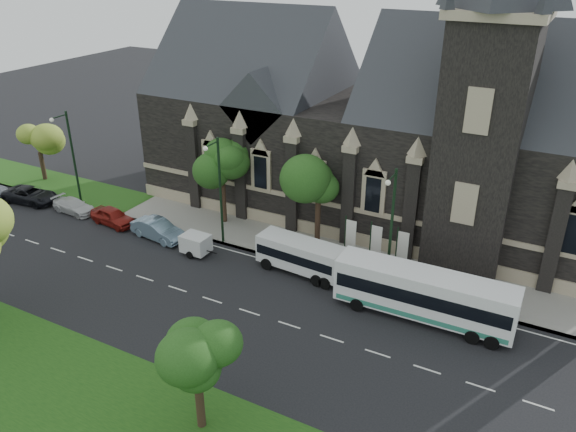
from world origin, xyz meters
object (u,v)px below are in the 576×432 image
Objects in this scene: tree_walk_right at (322,179)px; street_lamp_far at (71,154)px; banner_flag_center at (374,242)px; banner_flag_left at (349,236)px; tour_coach at (424,294)px; sedan at (158,230)px; tree_walk_left at (225,161)px; shuttle_bus at (301,254)px; tree_park_east at (201,352)px; car_far_black at (30,195)px; tree_walk_far at (40,137)px; street_lamp_near at (391,224)px; car_far_red at (113,216)px; banner_flag_right at (400,248)px; street_lamp_mid at (219,186)px; car_far_white at (74,206)px; box_trailer at (196,243)px.

street_lamp_far is at bearing -171.14° from tree_walk_right.
banner_flag_left is at bearing 180.00° from banner_flag_center.
tour_coach is 22.49m from sedan.
shuttle_bus is (9.48, -4.50, -4.24)m from tree_walk_left.
tree_park_east is 34.43m from car_far_black.
shuttle_bus is at bearing -7.20° from tree_walk_far.
tree_walk_far is 37.95m from street_lamp_near.
tree_walk_far is 1.42× the size of car_far_red.
shuttle_bus is (0.47, -4.51, -4.32)m from tree_walk_right.
street_lamp_far is 2.25× the size of banner_flag_right.
tree_park_east reaches higher than banner_flag_left.
car_far_red is at bearing -172.02° from street_lamp_mid.
car_far_red is (-10.37, -1.46, -4.36)m from street_lamp_mid.
tree_park_east is 16.03m from shuttle_bus.
banner_flag_left is 0.35× the size of tour_coach.
tour_coach is at bearing -30.50° from tree_walk_right.
shuttle_bus is at bearing -2.16° from street_lamp_far.
shuttle_bus is (31.50, -3.98, -3.13)m from tree_walk_far.
car_far_red is at bearing 177.46° from tour_coach.
tree_walk_far reaches higher than car_far_red.
tree_walk_far is 34.20m from banner_flag_left.
tree_park_east is 30.90m from street_lamp_far.
banner_flag_left is at bearing 51.44° from shuttle_bus.
street_lamp_mid is 15.97m from car_far_white.
tree_walk_right is at bearing 26.65° from street_lamp_mid.
street_lamp_near is 1.00× the size of street_lamp_mid.
tree_park_east is at bearing -29.84° from tree_walk_far.
car_far_black is at bearing -169.43° from tree_walk_right.
box_trailer is at bearing -13.29° from tree_walk_far.
sedan is (-3.39, -5.28, -4.92)m from tree_walk_left.
tree_park_east is at bearing -122.95° from car_far_black.
box_trailer is at bearing 179.36° from tour_coach.
box_trailer is (-11.00, 14.07, -3.68)m from tree_park_east.
banner_flag_left is at bearing 89.65° from tree_park_east.
box_trailer is at bearing -143.41° from tree_walk_right.
banner_flag_left is (34.11, -1.18, -2.24)m from tree_walk_far.
tree_walk_right reaches higher than tree_walk_left.
tree_walk_left is 12.66m from banner_flag_left.
street_lamp_near is at bearing -78.23° from sedan.
street_lamp_mid reaches higher than banner_flag_right.
car_far_red is at bearing -163.91° from tree_walk_right.
car_far_white is (-25.45, 15.10, -3.98)m from tree_park_east.
tour_coach is 2.16× the size of car_far_black.
street_lamp_mid is (-7.21, -3.62, -0.71)m from tree_walk_right.
tree_walk_right is 9.01m from tree_walk_left.
tree_walk_right is at bearing -67.53° from car_far_red.
sedan is at bearing -168.42° from banner_flag_center.
banner_flag_center is (2.11, 18.32, -2.24)m from tree_park_east.
banner_flag_center is at bearing 8.82° from street_lamp_mid.
banner_flag_right is 1.29× the size of box_trailer.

